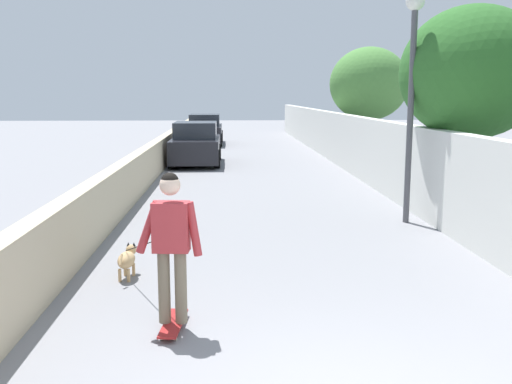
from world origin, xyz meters
The scene contains 11 objects.
ground_plane centered at (14.00, 0.00, 0.00)m, with size 80.00×80.00×0.00m, color gray.
wall_left centered at (12.00, 3.21, 0.52)m, with size 48.00×0.30×1.05m, color tan.
fence_right centered at (12.00, -3.21, 0.92)m, with size 48.00×0.30×1.85m, color silver.
tree_right_near centered at (7.50, -4.00, 2.94)m, with size 2.86×2.86×4.27m.
tree_right_mid centered at (19.00, -4.73, 2.93)m, with size 3.11×3.11×4.39m.
lamp_post centered at (7.10, -2.66, 3.02)m, with size 0.36×0.36×4.43m.
skateboard centered at (1.94, 1.49, 0.07)m, with size 0.81×0.27×0.08m.
person_skateboarder centered at (1.94, 1.49, 1.04)m, with size 0.25×0.71×1.64m.
dog centered at (3.76, 2.29, 0.27)m, with size 2.15×0.94×1.06m.
car_near centered at (17.14, 2.06, 0.71)m, with size 3.93×1.80×1.54m.
car_far centered at (25.82, 2.06, 0.72)m, with size 4.38×1.80×1.54m.
Camera 1 is at (-4.02, 0.88, 2.51)m, focal length 40.51 mm.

